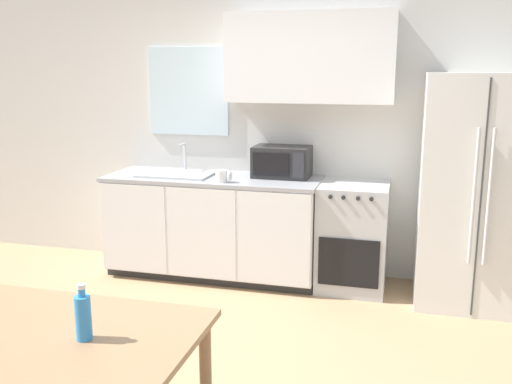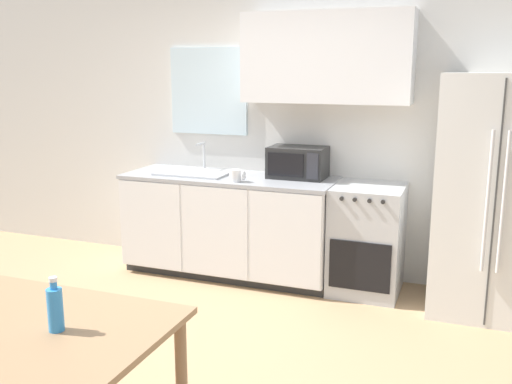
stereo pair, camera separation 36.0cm
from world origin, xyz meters
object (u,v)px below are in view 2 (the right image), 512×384
coffee_mug (236,176)px  drink_bottle (55,308)px  oven_range (367,239)px  refrigerator (493,196)px  dining_table (19,344)px  microwave (298,162)px

coffee_mug → drink_bottle: size_ratio=0.56×
oven_range → drink_bottle: drink_bottle is taller
oven_range → coffee_mug: 1.20m
coffee_mug → drink_bottle: (0.23, -2.51, -0.11)m
oven_range → drink_bottle: (-0.82, -2.75, 0.40)m
drink_bottle → refrigerator: bearing=57.1°
oven_range → refrigerator: bearing=-3.6°
oven_range → coffee_mug: size_ratio=6.79×
dining_table → drink_bottle: 0.28m
refrigerator → coffee_mug: (-1.98, -0.19, 0.06)m
oven_range → drink_bottle: size_ratio=3.78×
oven_range → coffee_mug: coffee_mug is taller
microwave → coffee_mug: microwave is taller
refrigerator → coffee_mug: 1.99m
refrigerator → drink_bottle: size_ratio=7.59×
oven_range → refrigerator: refrigerator is taller
refrigerator → oven_range: bearing=176.4°
coffee_mug → drink_bottle: bearing=-84.7°
oven_range → microwave: microwave is taller
microwave → refrigerator: bearing=-6.2°
coffee_mug → oven_range: bearing=13.2°
refrigerator → coffee_mug: bearing=-174.5°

